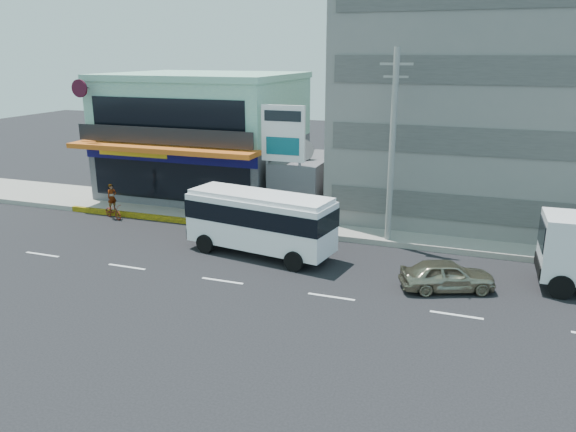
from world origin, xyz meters
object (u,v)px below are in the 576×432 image
object	(u,v)px
utility_pole_near	(392,147)
minibus	(260,218)
sedan	(447,275)
billboard	(283,140)
concrete_building	(483,100)
motorcycle_rider	(113,207)
satellite_dish	(301,159)
shop_building	(206,138)

from	to	relation	value
utility_pole_near	minibus	xyz separation A→B (m)	(-5.72, -3.63, -3.28)
minibus	sedan	size ratio (longest dim) A/B	1.97
billboard	minibus	bearing A→B (deg)	-81.87
concrete_building	motorcycle_rider	bearing A→B (deg)	-157.73
satellite_dish	billboard	world-z (taller)	billboard
concrete_building	satellite_dish	bearing A→B (deg)	-158.20
shop_building	sedan	bearing A→B (deg)	-33.68
utility_pole_near	satellite_dish	bearing A→B (deg)	149.04
sedan	concrete_building	bearing A→B (deg)	-23.76
satellite_dish	sedan	bearing A→B (deg)	-42.60
satellite_dish	utility_pole_near	world-z (taller)	utility_pole_near
minibus	sedan	distance (m)	9.33
minibus	sedan	world-z (taller)	minibus
minibus	shop_building	bearing A→B (deg)	129.12
shop_building	sedan	distance (m)	21.19
shop_building	sedan	size ratio (longest dim) A/B	3.15
concrete_building	sedan	distance (m)	14.17
concrete_building	satellite_dish	xyz separation A→B (m)	(-10.00, -4.00, -3.42)
minibus	sedan	bearing A→B (deg)	-8.89
satellite_dish	sedan	xyz separation A→B (m)	(9.42, -8.66, -2.90)
concrete_building	satellite_dish	distance (m)	11.30
utility_pole_near	motorcycle_rider	bearing A→B (deg)	-177.16
shop_building	minibus	world-z (taller)	shop_building
billboard	minibus	distance (m)	6.28
satellite_dish	minibus	size ratio (longest dim) A/B	0.19
billboard	sedan	xyz separation A→B (m)	(9.92, -6.86, -4.26)
billboard	utility_pole_near	xyz separation A→B (m)	(6.50, -1.80, 0.22)
sedan	motorcycle_rider	bearing A→B (deg)	56.91
minibus	motorcycle_rider	distance (m)	11.27
utility_pole_near	sedan	bearing A→B (deg)	-55.97
satellite_dish	billboard	xyz separation A→B (m)	(-0.50, -1.80, 1.35)
billboard	shop_building	bearing A→B (deg)	147.68
sedan	motorcycle_rider	world-z (taller)	motorcycle_rider
satellite_dish	motorcycle_rider	size ratio (longest dim) A/B	0.70
motorcycle_rider	shop_building	bearing A→B (deg)	70.76
shop_building	billboard	xyz separation A→B (m)	(7.50, -4.75, 0.93)
sedan	motorcycle_rider	distance (m)	20.43
satellite_dish	motorcycle_rider	world-z (taller)	satellite_dish
satellite_dish	motorcycle_rider	xyz separation A→B (m)	(-10.57, -4.42, -2.87)
billboard	minibus	xyz separation A→B (m)	(0.78, -5.43, -3.06)
utility_pole_near	sedan	distance (m)	7.57
concrete_building	billboard	size ratio (longest dim) A/B	2.32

